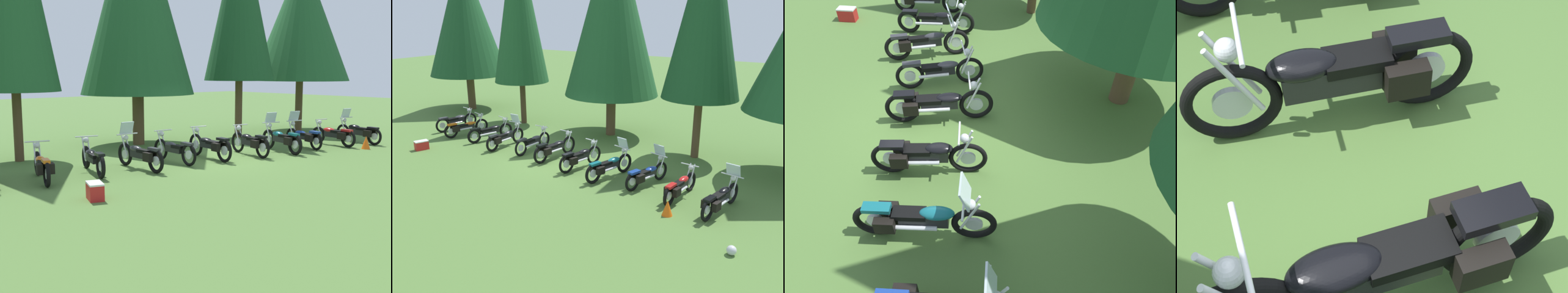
% 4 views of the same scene
% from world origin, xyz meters
% --- Properties ---
extents(ground_plane, '(80.00, 80.00, 0.00)m').
position_xyz_m(ground_plane, '(0.00, 0.00, 0.00)').
color(ground_plane, '#4C7033').
extents(motorcycle_2, '(0.86, 2.27, 0.99)m').
position_xyz_m(motorcycle_2, '(-4.19, 0.58, 0.43)').
color(motorcycle_2, black).
rests_on(motorcycle_2, ground_plane).
extents(motorcycle_3, '(0.72, 2.30, 1.36)m').
position_xyz_m(motorcycle_3, '(-2.86, 0.15, 0.46)').
color(motorcycle_3, black).
rests_on(motorcycle_3, ground_plane).
extents(motorcycle_4, '(0.69, 2.17, 1.00)m').
position_xyz_m(motorcycle_4, '(-1.43, 0.37, 0.43)').
color(motorcycle_4, black).
rests_on(motorcycle_4, ground_plane).
extents(motorcycle_5, '(0.75, 2.36, 1.03)m').
position_xyz_m(motorcycle_5, '(-0.10, 0.13, 0.46)').
color(motorcycle_5, black).
rests_on(motorcycle_5, ground_plane).
extents(motorcycle_6, '(0.79, 2.17, 1.02)m').
position_xyz_m(motorcycle_6, '(1.42, -0.25, 0.47)').
color(motorcycle_6, black).
rests_on(motorcycle_6, ground_plane).
extents(motorcycle_7, '(0.94, 2.28, 1.38)m').
position_xyz_m(motorcycle_7, '(2.82, -0.46, 0.47)').
color(motorcycle_7, black).
rests_on(motorcycle_7, ground_plane).
extents(picnic_cooler, '(0.48, 0.63, 0.40)m').
position_xyz_m(picnic_cooler, '(-5.65, -2.12, 0.20)').
color(picnic_cooler, red).
rests_on(picnic_cooler, ground_plane).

